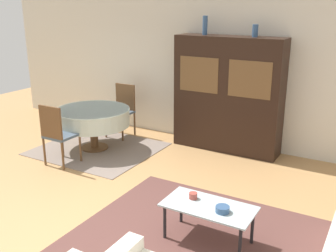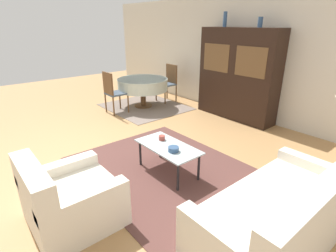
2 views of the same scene
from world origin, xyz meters
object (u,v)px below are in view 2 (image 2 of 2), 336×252
(dining_chair_near, at_px, (113,90))
(vase_short, at_px, (260,22))
(cup, at_px, (162,138))
(bowl, at_px, (173,149))
(dining_table, at_px, (143,84))
(vase_tall, at_px, (225,19))
(coffee_table, at_px, (168,149))
(armchair, at_px, (69,200))
(display_cabinet, at_px, (238,75))
(dining_chair_far, at_px, (169,81))
(couch, at_px, (282,216))

(dining_chair_near, distance_m, vase_short, 3.57)
(cup, xyz_separation_m, bowl, (0.40, -0.11, -0.00))
(dining_table, distance_m, cup, 3.17)
(vase_tall, bearing_deg, dining_table, -143.03)
(coffee_table, relative_size, dining_chair_near, 0.99)
(armchair, distance_m, display_cabinet, 4.49)
(dining_chair_far, bearing_deg, dining_chair_near, 90.00)
(dining_table, xyz_separation_m, cup, (2.76, -1.56, -0.12))
(cup, height_order, vase_short, vase_short)
(armchair, relative_size, vase_short, 4.59)
(dining_chair_far, xyz_separation_m, vase_tall, (1.58, 0.32, 1.59))
(coffee_table, bearing_deg, dining_table, 151.56)
(cup, height_order, vase_tall, vase_tall)
(coffee_table, distance_m, dining_table, 3.40)
(coffee_table, height_order, vase_tall, vase_tall)
(dining_chair_far, bearing_deg, dining_table, 90.00)
(armchair, distance_m, dining_chair_near, 3.84)
(vase_short, bearing_deg, dining_chair_far, -172.71)
(bowl, bearing_deg, cup, 164.36)
(bowl, height_order, vase_tall, vase_tall)
(bowl, bearing_deg, dining_chair_far, 141.20)
(display_cabinet, height_order, vase_tall, vase_tall)
(cup, bearing_deg, vase_tall, 113.23)
(display_cabinet, xyz_separation_m, dining_table, (-2.06, -1.19, -0.41))
(dining_table, xyz_separation_m, vase_short, (2.47, 1.19, 1.51))
(armchair, height_order, cup, armchair)
(couch, xyz_separation_m, armchair, (-1.62, -1.55, 0.00))
(vase_tall, bearing_deg, couch, -41.39)
(couch, relative_size, vase_tall, 5.96)
(bowl, xyz_separation_m, vase_short, (-0.69, 2.86, 1.63))
(vase_short, bearing_deg, bowl, -76.43)
(couch, relative_size, dining_chair_near, 1.89)
(display_cabinet, bearing_deg, dining_chair_far, -171.28)
(coffee_table, bearing_deg, dining_chair_far, 140.13)
(coffee_table, height_order, display_cabinet, display_cabinet)
(couch, xyz_separation_m, cup, (-1.96, 0.01, 0.17))
(dining_chair_near, height_order, vase_tall, vase_tall)
(vase_tall, relative_size, vase_short, 1.60)
(dining_table, distance_m, vase_tall, 2.53)
(dining_chair_far, distance_m, vase_short, 2.93)
(couch, distance_m, cup, 1.96)
(cup, bearing_deg, armchair, -77.79)
(dining_chair_near, bearing_deg, bowl, -14.03)
(display_cabinet, bearing_deg, armchair, -76.38)
(dining_chair_near, relative_size, vase_tall, 3.15)
(couch, distance_m, vase_tall, 4.58)
(coffee_table, height_order, cup, cup)
(dining_table, height_order, dining_chair_near, dining_chair_near)
(display_cabinet, xyz_separation_m, vase_short, (0.42, 0.00, 1.10))
(couch, bearing_deg, vase_tall, 48.61)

